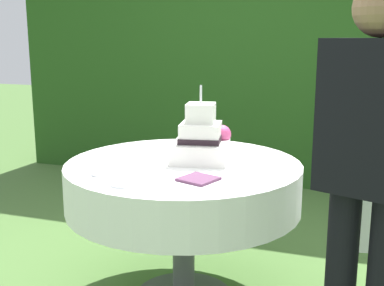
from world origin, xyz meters
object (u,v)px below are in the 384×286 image
object	(u,v)px
wedding_cake	(202,140)
garden_chair	(384,225)
serving_plate_far	(114,162)
serving_plate_left	(101,173)
napkin_stack	(198,179)
standing_person	(370,172)
cake_table	(183,185)
serving_plate_near	(122,184)

from	to	relation	value
wedding_cake	garden_chair	world-z (taller)	wedding_cake
serving_plate_far	garden_chair	bearing A→B (deg)	7.03
serving_plate_left	napkin_stack	bearing A→B (deg)	7.28
napkin_stack	standing_person	size ratio (longest dim) A/B	0.09
cake_table	serving_plate_far	size ratio (longest dim) A/B	9.51
napkin_stack	garden_chair	world-z (taller)	garden_chair
serving_plate_left	wedding_cake	bearing A→B (deg)	47.90
serving_plate_near	wedding_cake	bearing A→B (deg)	69.42
cake_table	serving_plate_near	bearing A→B (deg)	-104.37
wedding_cake	cake_table	bearing A→B (deg)	-140.24
cake_table	standing_person	size ratio (longest dim) A/B	0.76
cake_table	garden_chair	bearing A→B (deg)	2.14
serving_plate_near	garden_chair	size ratio (longest dim) A/B	0.12
serving_plate_near	standing_person	world-z (taller)	standing_person
garden_chair	serving_plate_near	bearing A→B (deg)	-155.84
cake_table	serving_plate_far	bearing A→B (deg)	-159.27
cake_table	napkin_stack	world-z (taller)	napkin_stack
napkin_stack	standing_person	distance (m)	0.76
serving_plate_far	serving_plate_left	bearing A→B (deg)	-78.01
wedding_cake	napkin_stack	size ratio (longest dim) A/B	2.61
garden_chair	wedding_cake	bearing A→B (deg)	178.15
serving_plate_near	serving_plate_far	xyz separation A→B (m)	(-0.21, 0.33, 0.00)
serving_plate_left	napkin_stack	xyz separation A→B (m)	(0.46, 0.06, 0.00)
cake_table	serving_plate_left	xyz separation A→B (m)	(-0.29, -0.34, 0.13)
serving_plate_near	serving_plate_left	size ratio (longest dim) A/B	1.08
serving_plate_left	serving_plate_near	bearing A→B (deg)	-35.08
serving_plate_near	serving_plate_far	world-z (taller)	same
wedding_cake	serving_plate_left	bearing A→B (deg)	-132.10
cake_table	serving_plate_left	size ratio (longest dim) A/B	12.09
cake_table	wedding_cake	size ratio (longest dim) A/B	3.07
serving_plate_near	garden_chair	bearing A→B (deg)	24.16
wedding_cake	serving_plate_far	world-z (taller)	wedding_cake
cake_table	serving_plate_far	distance (m)	0.38
serving_plate_near	serving_plate_far	distance (m)	0.40
serving_plate_near	napkin_stack	bearing A→B (deg)	31.33
serving_plate_far	serving_plate_left	world-z (taller)	same
wedding_cake	garden_chair	distance (m)	0.97
napkin_stack	serving_plate_near	bearing A→B (deg)	-148.67
serving_plate_left	napkin_stack	size ratio (longest dim) A/B	0.66
serving_plate_near	serving_plate_left	bearing A→B (deg)	144.92
wedding_cake	serving_plate_far	size ratio (longest dim) A/B	3.10
napkin_stack	garden_chair	distance (m)	0.90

